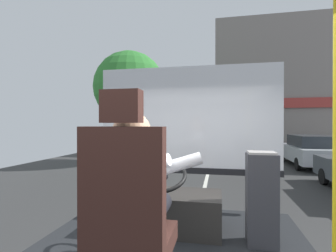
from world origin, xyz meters
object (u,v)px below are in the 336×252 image
object	(u,v)px
parked_car_silver	(310,150)
parked_car_red	(264,138)
bus_driver	(135,187)
fare_box	(262,198)
driver_seat	(128,222)
steering_console	(170,210)
parked_car_black	(274,142)

from	to	relation	value
parked_car_silver	parked_car_red	world-z (taller)	parked_car_silver
bus_driver	fare_box	xyz separation A→B (m)	(0.92, 0.99, -0.31)
fare_box	parked_car_red	distance (m)	21.88
driver_seat	parked_car_silver	xyz separation A→B (m)	(4.63, 11.27, -0.64)
driver_seat	steering_console	distance (m)	1.32
bus_driver	fare_box	distance (m)	1.39
parked_car_silver	steering_console	bearing A→B (deg)	-114.85
fare_box	parked_car_silver	world-z (taller)	fare_box
bus_driver	fare_box	size ratio (longest dim) A/B	0.94
steering_console	parked_car_red	world-z (taller)	steering_console
bus_driver	steering_console	distance (m)	1.26
bus_driver	parked_car_silver	xyz separation A→B (m)	(4.63, 11.15, -0.81)
bus_driver	parked_car_red	bearing A→B (deg)	78.58
parked_car_silver	parked_car_black	xyz separation A→B (m)	(-0.29, 6.18, -0.09)
steering_console	parked_car_black	xyz separation A→B (m)	(4.35, 16.18, -0.37)
driver_seat	fare_box	size ratio (longest dim) A/B	1.51
parked_car_black	parked_car_red	bearing A→B (deg)	87.73
parked_car_red	bus_driver	bearing A→B (deg)	-101.42
driver_seat	bus_driver	distance (m)	0.21
driver_seat	parked_car_black	distance (m)	18.00
driver_seat	fare_box	world-z (taller)	driver_seat
bus_driver	parked_car_silver	size ratio (longest dim) A/B	0.20
steering_console	parked_car_silver	size ratio (longest dim) A/B	0.26
bus_driver	parked_car_red	distance (m)	23.03
parked_car_silver	parked_car_black	size ratio (longest dim) A/B	0.95
fare_box	parked_car_silver	bearing A→B (deg)	69.91
bus_driver	steering_console	xyz separation A→B (m)	(-0.00, 1.15, -0.53)
parked_car_silver	parked_car_red	xyz separation A→B (m)	(-0.08, 11.40, -0.02)
parked_car_red	driver_seat	bearing A→B (deg)	-101.36
driver_seat	parked_car_black	bearing A→B (deg)	76.01
steering_console	parked_car_black	world-z (taller)	steering_console
fare_box	parked_car_black	xyz separation A→B (m)	(3.43, 16.34, -0.59)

